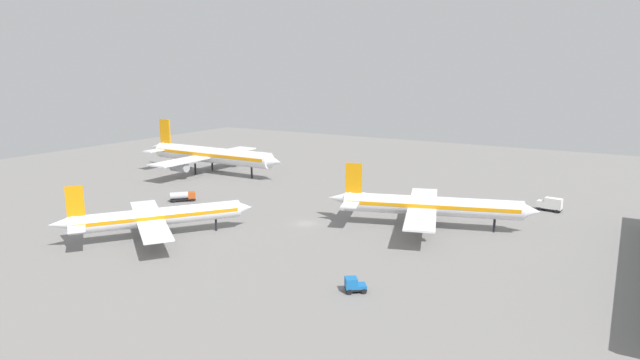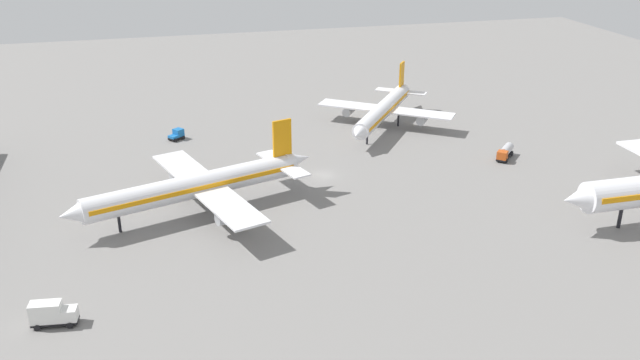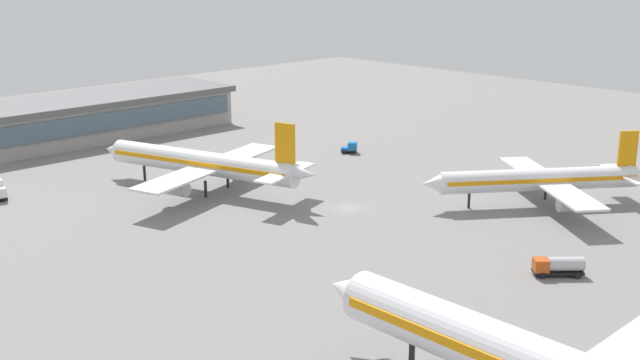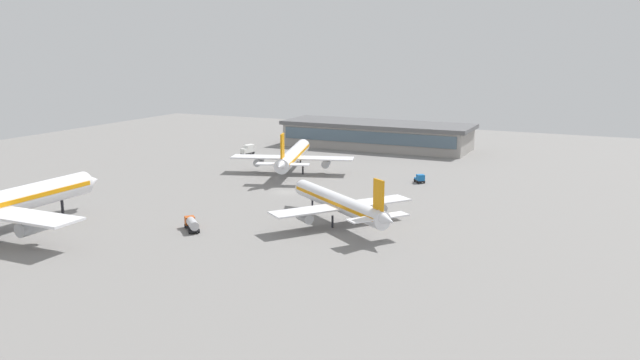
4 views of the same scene
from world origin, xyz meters
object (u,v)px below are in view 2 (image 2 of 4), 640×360
airplane_at_gate (384,109)px  fuel_truck (505,152)px  catering_truck (52,314)px  baggage_tug (177,134)px  airplane_taxiing (198,186)px

airplane_at_gate → fuel_truck: airplane_at_gate is taller
catering_truck → baggage_tug: catering_truck is taller
airplane_taxiing → airplane_at_gate: bearing=-160.4°
airplane_taxiing → baggage_tug: 38.06m
airplane_taxiing → fuel_truck: (-9.58, 62.32, -3.53)m
airplane_at_gate → catering_truck: airplane_at_gate is taller
fuel_truck → baggage_tug: fuel_truck is taller
airplane_taxiing → catering_truck: bearing=35.9°
catering_truck → airplane_at_gate: bearing=50.6°
airplane_at_gate → airplane_taxiing: bearing=-16.4°
airplane_at_gate → fuel_truck: size_ratio=5.71×
airplane_at_gate → fuel_truck: bearing=71.4°
catering_truck → baggage_tug: 68.63m
baggage_tug → airplane_at_gate: bearing=-41.8°
airplane_at_gate → airplane_taxiing: airplane_taxiing is taller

